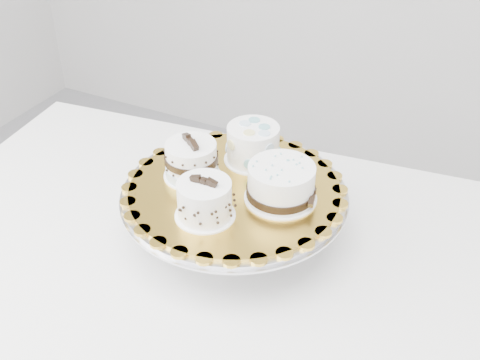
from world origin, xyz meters
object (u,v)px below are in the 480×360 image
at_px(cake_dots, 253,144).
at_px(cake_ribbon, 282,184).
at_px(cake_banded, 191,161).
at_px(cake_swirl, 205,201).
at_px(cake_board, 234,189).
at_px(table, 203,275).
at_px(cake_stand, 234,205).

distance_m(cake_dots, cake_ribbon, 0.13).
bearing_deg(cake_ribbon, cake_banded, 169.57).
distance_m(cake_banded, cake_dots, 0.12).
relative_size(cake_swirl, cake_ribbon, 0.73).
xyz_separation_m(cake_board, cake_swirl, (-0.01, -0.09, 0.03)).
bearing_deg(cake_swirl, cake_dots, 89.04).
distance_m(cake_banded, cake_ribbon, 0.17).
bearing_deg(cake_dots, table, -97.31).
distance_m(cake_swirl, cake_dots, 0.19).
bearing_deg(cake_board, table, -140.81).
relative_size(table, cake_swirl, 12.12).
bearing_deg(cake_swirl, cake_ribbon, 45.29).
height_order(cake_board, cake_banded, cake_banded).
relative_size(cake_swirl, cake_banded, 0.80).
bearing_deg(cake_board, cake_swirl, -94.36).
height_order(table, cake_stand, cake_stand).
bearing_deg(cake_dots, cake_board, -75.07).
relative_size(table, cake_banded, 9.64).
height_order(cake_board, cake_swirl, cake_swirl).
relative_size(table, cake_ribbon, 8.90).
bearing_deg(cake_swirl, cake_board, 84.02).
relative_size(cake_swirl, cake_dots, 0.85).
bearing_deg(cake_stand, cake_ribbon, 5.10).
distance_m(cake_board, cake_ribbon, 0.09).
height_order(table, cake_swirl, cake_swirl).
bearing_deg(cake_banded, cake_swirl, -13.18).
height_order(table, cake_dots, cake_dots).
relative_size(cake_dots, cake_ribbon, 0.86).
bearing_deg(cake_stand, cake_dots, 95.53).
bearing_deg(cake_dots, cake_swirl, -79.95).
height_order(cake_stand, cake_board, cake_board).
relative_size(table, cake_dots, 10.33).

